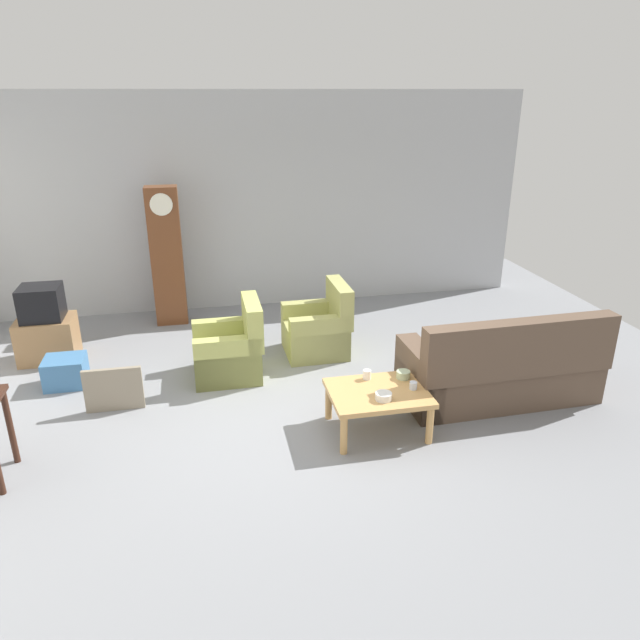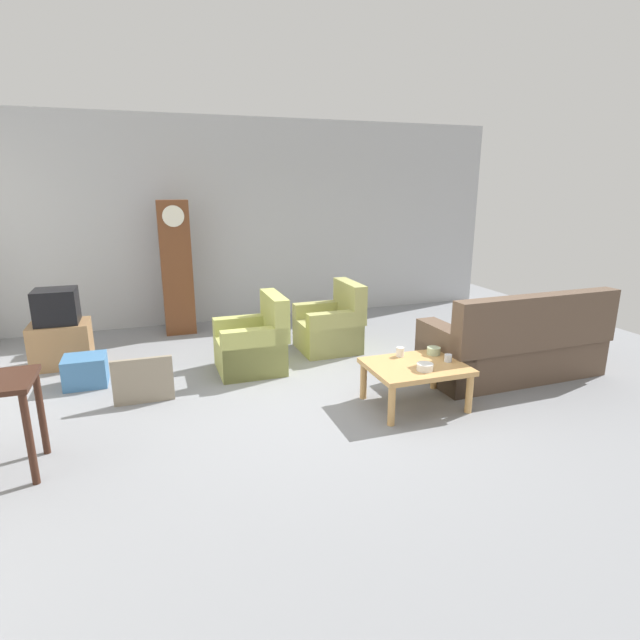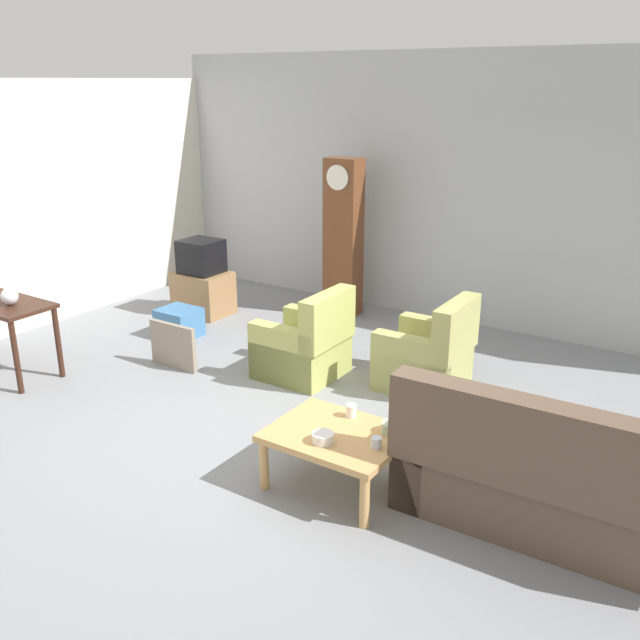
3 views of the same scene
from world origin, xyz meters
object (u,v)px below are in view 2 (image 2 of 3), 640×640
Objects in this scene: coffee_table_wood at (416,370)px; cup_white_porcelain at (400,352)px; couch_floral at (515,348)px; framed_picture_leaning at (143,381)px; bowl_white_stacked at (425,367)px; bowl_shallow_green at (434,351)px; grandfather_clock at (177,268)px; armchair_olive_far at (331,328)px; cup_blue_rimmed at (448,358)px; storage_box_blue at (86,371)px; tv_crt at (56,306)px; armchair_olive_near at (254,346)px; tv_stand_cabinet at (62,344)px.

cup_white_porcelain reaches higher than coffee_table_wood.
couch_floral is 4.15m from framed_picture_leaning.
bowl_white_stacked is 0.51m from bowl_shallow_green.
grandfather_clock is 3.82m from cup_white_porcelain.
couch_floral is 1.59m from bowl_white_stacked.
couch_floral is at bearing 12.49° from coffee_table_wood.
armchair_olive_far is 2.08m from cup_blue_rimmed.
cup_blue_rimmed is at bearing -25.56° from storage_box_blue.
cup_white_porcelain is 0.37m from bowl_shallow_green.
storage_box_blue is at bearing 157.64° from bowl_shallow_green.
cup_blue_rimmed is (-1.15, -0.37, 0.13)m from couch_floral.
cup_white_porcelain is at bearing -15.04° from framed_picture_leaning.
grandfather_clock is 4.28m from cup_blue_rimmed.
couch_floral is 3.54× the size of framed_picture_leaning.
cup_white_porcelain is 0.45m from bowl_white_stacked.
bowl_white_stacked is at bearing -161.24° from couch_floral.
bowl_shallow_green is at bearing -30.07° from tv_crt.
coffee_table_wood is (1.34, -1.54, 0.07)m from armchair_olive_near.
cup_white_porcelain is 1.28× the size of cup_blue_rimmed.
tv_crt reaches higher than tv_stand_cabinet.
armchair_olive_near is at bearing 156.93° from couch_floral.
armchair_olive_near reaches higher than coffee_table_wood.
coffee_table_wood is 0.29m from cup_white_porcelain.
tv_crt is (-2.22, 0.92, 0.45)m from armchair_olive_near.
armchair_olive_far is at bearing 106.37° from bowl_shallow_green.
armchair_olive_near is 1.40m from framed_picture_leaning.
framed_picture_leaning is at bearing 165.74° from bowl_shallow_green.
grandfather_clock is (-3.57, 3.13, 0.64)m from couch_floral.
bowl_white_stacked is (3.56, -2.64, 0.20)m from tv_stand_cabinet.
tv_crt is at bearing 147.41° from cup_blue_rimmed.
couch_floral is 21.76× the size of cup_white_porcelain.
armchair_olive_far is 2.50m from grandfather_clock.
cup_white_porcelain reaches higher than cup_blue_rimmed.
coffee_table_wood is at bearing 174.22° from cup_blue_rimmed.
armchair_olive_far is 12.07× the size of cup_blue_rimmed.
coffee_table_wood is 1.41× the size of tv_stand_cabinet.
coffee_table_wood is at bearing 89.04° from bowl_white_stacked.
bowl_white_stacked is at bearing -157.82° from cup_blue_rimmed.
storage_box_blue is (-1.15, -1.79, -0.82)m from grandfather_clock.
grandfather_clock is at bearing 33.79° from tv_stand_cabinet.
cup_blue_rimmed is at bearing -38.06° from cup_white_porcelain.
armchair_olive_far is 6.48× the size of bowl_shallow_green.
bowl_shallow_green is at bearing 32.57° from coffee_table_wood.
grandfather_clock is at bearing 110.91° from armchair_olive_near.
armchair_olive_near is at bearing 136.93° from cup_blue_rimmed.
tv_stand_cabinet reaches higher than framed_picture_leaning.
couch_floral is at bearing 17.69° from cup_blue_rimmed.
storage_box_blue is 2.81× the size of bowl_white_stacked.
bowl_shallow_green is (-1.17, -0.12, 0.13)m from couch_floral.
framed_picture_leaning is (-4.11, 0.63, -0.11)m from couch_floral.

